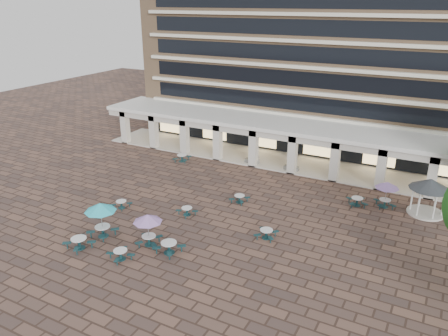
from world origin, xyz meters
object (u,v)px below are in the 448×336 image
at_px(picnic_table_1, 121,254).
at_px(planter_left, 252,159).
at_px(picnic_table_2, 169,247).
at_px(picnic_table_0, 121,204).
at_px(planter_right, 291,167).
at_px(gazebo, 430,188).

distance_m(picnic_table_1, planter_left, 20.70).
bearing_deg(picnic_table_2, picnic_table_1, -128.93).
xyz_separation_m(picnic_table_0, picnic_table_1, (5.05, -6.02, 0.03)).
bearing_deg(picnic_table_0, picnic_table_1, -46.86).
relative_size(picnic_table_0, picnic_table_1, 0.78).
relative_size(planter_left, planter_right, 1.00).
bearing_deg(planter_right, gazebo, -16.71).
bearing_deg(planter_left, picnic_table_0, -109.82).
xyz_separation_m(picnic_table_1, planter_left, (0.24, 20.70, 0.10)).
distance_m(picnic_table_0, planter_right, 17.56).
relative_size(picnic_table_1, planter_left, 1.28).
relative_size(picnic_table_1, picnic_table_2, 0.94).
xyz_separation_m(picnic_table_2, planter_right, (2.19, 18.52, -0.05)).
distance_m(picnic_table_0, gazebo, 25.07).
xyz_separation_m(picnic_table_1, planter_right, (4.60, 20.70, 0.03)).
bearing_deg(planter_left, planter_right, 0.00).
height_order(picnic_table_1, planter_left, planter_left).
height_order(gazebo, planter_right, gazebo).
height_order(planter_left, planter_right, planter_left).
relative_size(picnic_table_0, planter_right, 1.00).
xyz_separation_m(gazebo, planter_right, (-12.89, 3.87, -1.82)).
relative_size(picnic_table_0, planter_left, 1.00).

